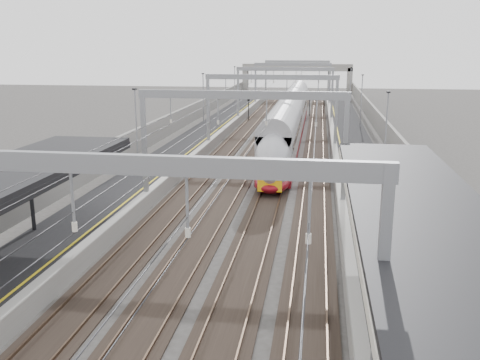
% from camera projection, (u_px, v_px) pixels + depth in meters
% --- Properties ---
extents(platform_left, '(4.00, 120.00, 1.00)m').
position_uv_depth(platform_left, '(199.00, 140.00, 57.24)').
color(platform_left, black).
rests_on(platform_left, ground).
extents(platform_right, '(4.00, 120.00, 1.00)m').
position_uv_depth(platform_right, '(351.00, 144.00, 54.97)').
color(platform_right, black).
rests_on(platform_right, ground).
extents(tracks, '(11.40, 140.00, 0.20)m').
position_uv_depth(tracks, '(273.00, 146.00, 56.21)').
color(tracks, black).
rests_on(tracks, ground).
extents(overhead_line, '(13.00, 140.00, 6.60)m').
position_uv_depth(overhead_line, '(279.00, 83.00, 61.09)').
color(overhead_line, gray).
rests_on(overhead_line, platform_left).
extents(canopy_right, '(4.40, 30.00, 4.24)m').
position_uv_depth(canopy_right, '(449.00, 253.00, 13.52)').
color(canopy_right, black).
rests_on(canopy_right, platform_right).
extents(overbridge, '(22.00, 2.20, 6.90)m').
position_uv_depth(overbridge, '(297.00, 72.00, 107.74)').
color(overbridge, gray).
rests_on(overbridge, ground).
extents(wall_left, '(0.30, 120.00, 3.20)m').
position_uv_depth(wall_left, '(169.00, 129.00, 57.42)').
color(wall_left, gray).
rests_on(wall_left, ground).
extents(wall_right, '(0.30, 120.00, 3.20)m').
position_uv_depth(wall_right, '(383.00, 134.00, 54.25)').
color(wall_right, gray).
rests_on(wall_right, ground).
extents(train, '(2.66, 48.42, 4.20)m').
position_uv_depth(train, '(289.00, 124.00, 57.78)').
color(train, maroon).
rests_on(train, ground).
extents(signal_green, '(0.32, 0.32, 3.48)m').
position_uv_depth(signal_green, '(249.00, 104.00, 75.27)').
color(signal_green, black).
rests_on(signal_green, ground).
extents(signal_red_near, '(0.32, 0.32, 3.48)m').
position_uv_depth(signal_red_near, '(310.00, 100.00, 80.74)').
color(signal_red_near, black).
rests_on(signal_red_near, ground).
extents(signal_red_far, '(0.32, 0.32, 3.48)m').
position_uv_depth(signal_red_far, '(324.00, 99.00, 81.43)').
color(signal_red_far, black).
rests_on(signal_red_far, ground).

